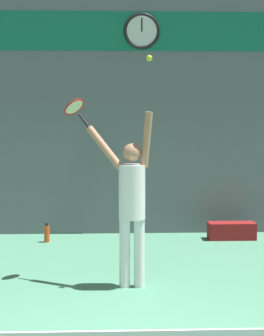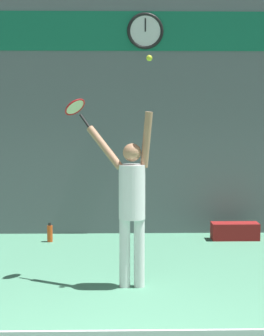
# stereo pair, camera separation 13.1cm
# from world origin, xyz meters

# --- Properties ---
(back_wall) EXTENTS (18.00, 0.10, 5.00)m
(back_wall) POSITION_xyz_m (0.00, 6.17, 2.50)
(back_wall) COLOR slate
(back_wall) RESTS_ON ground_plane
(sponsor_banner) EXTENTS (6.18, 0.02, 0.66)m
(sponsor_banner) POSITION_xyz_m (0.00, 6.11, 3.46)
(sponsor_banner) COLOR #146B4C
(scoreboard_clock) EXTENTS (0.62, 0.06, 0.62)m
(scoreboard_clock) POSITION_xyz_m (0.45, 6.09, 3.46)
(scoreboard_clock) COLOR white
(tennis_player) EXTENTS (0.82, 0.51, 2.11)m
(tennis_player) POSITION_xyz_m (0.14, 2.87, 1.07)
(tennis_player) COLOR white
(tennis_player) RESTS_ON ground_plane
(tennis_racket) EXTENTS (0.39, 0.37, 0.38)m
(tennis_racket) POSITION_xyz_m (-0.54, 3.32, 2.14)
(tennis_racket) COLOR black
(tennis_ball) EXTENTS (0.07, 0.07, 0.07)m
(tennis_ball) POSITION_xyz_m (0.35, 2.84, 2.73)
(tennis_ball) COLOR #CCDB2D
(water_bottle) EXTENTS (0.09, 0.09, 0.31)m
(water_bottle) POSITION_xyz_m (-1.13, 5.45, 0.14)
(water_bottle) COLOR #D84C19
(water_bottle) RESTS_ON ground_plane
(equipment_bag) EXTENTS (0.78, 0.31, 0.28)m
(equipment_bag) POSITION_xyz_m (1.92, 5.56, 0.14)
(equipment_bag) COLOR maroon
(equipment_bag) RESTS_ON ground_plane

